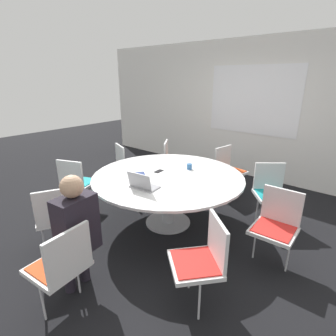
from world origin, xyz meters
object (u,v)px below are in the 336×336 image
chair_3 (271,189)px  chair_0 (61,263)px  cell_phone (159,171)px  chair_7 (77,180)px  person_0 (76,227)px  laptop (142,184)px  chair_2 (276,222)px  coffee_cup (189,167)px  chair_4 (228,167)px  chair_5 (173,160)px  spiral_notebook (137,175)px  chair_1 (202,256)px  chair_8 (56,214)px  chair_6 (127,163)px

chair_3 → chair_0: bearing=34.2°
cell_phone → chair_7: bearing=-150.7°
person_0 → laptop: bearing=-0.9°
chair_2 → coffee_cup: size_ratio=10.82×
chair_3 → person_0: bearing=30.5°
chair_4 → chair_7: size_ratio=1.00×
chair_5 → laptop: (0.92, -1.69, 0.28)m
chair_0 → chair_3: 2.78m
chair_0 → spiral_notebook: bearing=15.4°
chair_5 → laptop: 1.95m
chair_2 → chair_3: bearing=-68.6°
chair_0 → chair_2: same height
chair_0 → chair_1: same height
chair_8 → chair_6: bearing=49.8°
chair_5 → cell_phone: chair_5 is taller
chair_8 → coffee_cup: 1.84m
chair_4 → chair_6: bearing=-48.4°
chair_0 → chair_7: 1.93m
chair_3 → spiral_notebook: (-1.38, -1.24, 0.24)m
chair_1 → chair_2: bearing=-66.2°
chair_8 → coffee_cup: bearing=5.1°
laptop → cell_phone: laptop is taller
spiral_notebook → coffee_cup: size_ratio=3.30×
chair_3 → laptop: size_ratio=2.42×
chair_3 → chair_6: same height
person_0 → cell_phone: size_ratio=8.23×
chair_1 → chair_4: size_ratio=1.00×
chair_0 → chair_7: same height
chair_6 → coffee_cup: size_ratio=10.82×
chair_7 → person_0: person_0 is taller
chair_0 → chair_7: size_ratio=1.00×
person_0 → laptop: size_ratio=3.42×
chair_4 → person_0: bearing=9.2°
chair_0 → cell_phone: size_ratio=5.82×
person_0 → cell_phone: (-0.35, 1.51, 0.04)m
chair_6 → spiral_notebook: chair_6 is taller
spiral_notebook → chair_1: bearing=-22.4°
chair_5 → chair_6: size_ratio=1.00×
chair_3 → chair_8: 2.80m
chair_5 → chair_8: (0.30, -2.47, 0.00)m
chair_4 → cell_phone: size_ratio=5.82×
chair_8 → cell_phone: 1.41m
chair_1 → chair_4: 2.50m
coffee_cup → cell_phone: 0.45m
chair_3 → laptop: bearing=17.0°
chair_0 → chair_8: (-0.83, 0.39, 0.00)m
cell_phone → chair_6: bearing=159.5°
chair_2 → laptop: (-1.36, -0.66, 0.28)m
chair_7 → coffee_cup: chair_7 is taller
chair_6 → chair_4: bearing=53.8°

